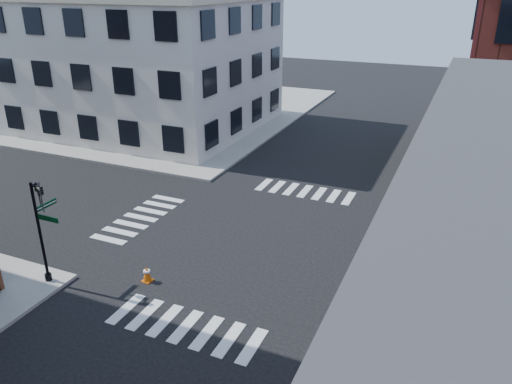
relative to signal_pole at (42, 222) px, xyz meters
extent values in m
plane|color=black|center=(6.72, 6.68, -2.86)|extent=(120.00, 120.00, 0.00)
cube|color=gray|center=(-14.28, 27.68, -2.78)|extent=(30.00, 30.00, 0.15)
cube|color=beige|center=(-12.28, 22.68, 2.64)|extent=(22.00, 16.00, 11.00)
cylinder|color=black|center=(14.22, 16.68, -1.97)|extent=(0.18, 0.18, 1.47)
cylinder|color=black|center=(14.22, 16.68, -1.24)|extent=(0.12, 0.12, 1.47)
sphere|color=#1B3E10|center=(14.22, 16.68, 0.44)|extent=(2.69, 2.69, 2.69)
sphere|color=#1B3E10|center=(14.47, 16.58, -0.10)|extent=(1.85, 1.85, 1.85)
cylinder|color=black|center=(14.22, 22.68, -2.04)|extent=(0.18, 0.18, 1.33)
cylinder|color=black|center=(14.22, 22.68, -1.38)|extent=(0.12, 0.12, 1.33)
sphere|color=#1B3E10|center=(14.22, 22.68, 0.14)|extent=(2.43, 2.43, 2.43)
sphere|color=#1B3E10|center=(14.47, 22.58, -0.35)|extent=(1.67, 1.67, 1.67)
cylinder|color=black|center=(-0.08, -0.12, -0.56)|extent=(0.12, 0.12, 4.60)
cylinder|color=black|center=(-0.08, -0.12, -2.56)|extent=(0.28, 0.28, 0.30)
cube|color=#053819|center=(0.47, -0.12, 0.29)|extent=(1.10, 0.03, 0.22)
cube|color=#053819|center=(-0.08, 0.43, 0.54)|extent=(0.03, 1.10, 0.22)
imported|color=black|center=(0.27, -0.02, 1.04)|extent=(0.22, 0.18, 1.10)
imported|color=black|center=(-0.18, 0.23, 1.04)|extent=(0.18, 0.22, 1.10)
cube|color=silver|center=(15.09, 3.85, -1.39)|extent=(2.13, 2.47, 1.90)
cube|color=black|center=(14.20, 3.95, -1.06)|extent=(0.29, 1.80, 0.85)
cube|color=black|center=(17.54, 3.59, -2.38)|extent=(7.64, 1.76, 0.24)
cylinder|color=black|center=(14.98, 2.86, -2.38)|extent=(0.98, 0.43, 0.95)
cylinder|color=black|center=(15.20, 4.84, -2.38)|extent=(0.98, 0.43, 0.95)
cube|color=#D15709|center=(3.65, 1.67, -2.84)|extent=(0.45, 0.45, 0.04)
cone|color=#D15709|center=(3.65, 1.67, -2.48)|extent=(0.43, 0.43, 0.75)
cylinder|color=white|center=(3.65, 1.67, -2.38)|extent=(0.29, 0.29, 0.09)
camera|label=1|loc=(15.12, -13.07, 8.99)|focal=35.00mm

